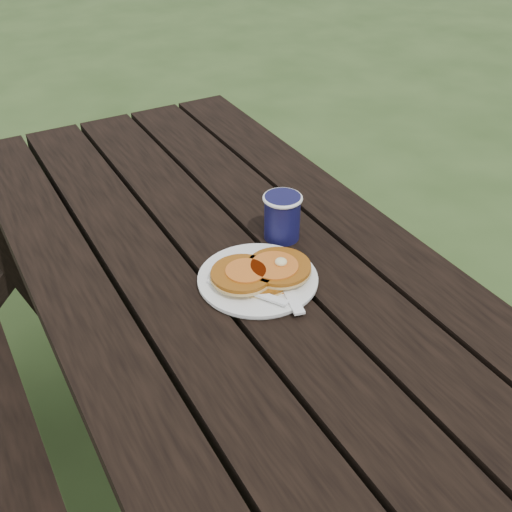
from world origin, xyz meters
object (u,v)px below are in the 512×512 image
picnic_table (256,422)px  plate (258,280)px  pancake_stack (262,272)px  coffee_cup (282,214)px

picnic_table → plate: size_ratio=8.14×
plate → pancake_stack: pancake_stack is taller
picnic_table → plate: plate is taller
picnic_table → coffee_cup: size_ratio=18.43×
plate → coffee_cup: size_ratio=2.26×
coffee_cup → pancake_stack: bearing=-134.5°
pancake_stack → coffee_cup: size_ratio=1.94×
plate → pancake_stack: 0.02m
pancake_stack → plate: bearing=131.5°
pancake_stack → coffee_cup: bearing=45.5°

